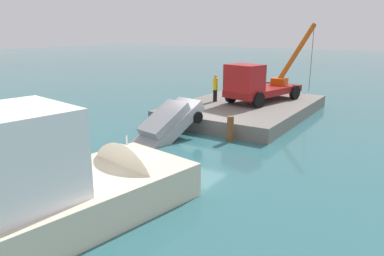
{
  "coord_description": "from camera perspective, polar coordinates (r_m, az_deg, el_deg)",
  "views": [
    {
      "loc": [
        16.76,
        10.29,
        5.66
      ],
      "look_at": [
        0.5,
        -0.15,
        0.5
      ],
      "focal_mm": 34.38,
      "sensor_mm": 36.0,
      "label": 1
    }
  ],
  "objects": [
    {
      "name": "ground",
      "position": [
        20.46,
        1.11,
        -1.11
      ],
      "size": [
        200.0,
        200.0,
        0.0
      ],
      "primitive_type": "plane",
      "color": "#2D6066"
    },
    {
      "name": "dock",
      "position": [
        25.67,
        8.37,
        3.01
      ],
      "size": [
        11.63,
        7.83,
        0.83
      ],
      "primitive_type": "cube",
      "color": "slate",
      "rests_on": "ground"
    },
    {
      "name": "crane_truck",
      "position": [
        25.63,
        10.23,
        6.83
      ],
      "size": [
        8.87,
        3.78,
        5.35
      ],
      "color": "maroon",
      "rests_on": "dock"
    },
    {
      "name": "dock_worker",
      "position": [
        25.64,
        3.62,
        6.26
      ],
      "size": [
        0.34,
        0.34,
        1.87
      ],
      "color": "black",
      "rests_on": "dock"
    },
    {
      "name": "salvaged_car",
      "position": [
        19.56,
        -4.26,
        0.17
      ],
      "size": [
        4.64,
        2.72,
        2.94
      ],
      "color": "#99999E",
      "rests_on": "ground"
    },
    {
      "name": "moored_yacht",
      "position": [
        12.01,
        -18.84,
        -10.85
      ],
      "size": [
        13.9,
        5.95,
        6.6
      ],
      "color": "beige",
      "rests_on": "ground"
    },
    {
      "name": "piling_near",
      "position": [
        21.28,
        -3.03,
        1.29
      ],
      "size": [
        0.37,
        0.37,
        1.29
      ],
      "primitive_type": "cylinder",
      "color": "brown",
      "rests_on": "ground"
    },
    {
      "name": "piling_mid",
      "position": [
        19.3,
        5.96,
        -0.12
      ],
      "size": [
        0.35,
        0.35,
        1.34
      ],
      "primitive_type": "cylinder",
      "color": "brown",
      "rests_on": "ground"
    }
  ]
}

